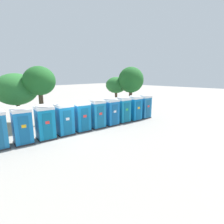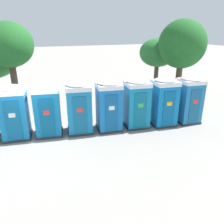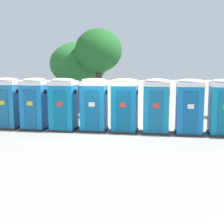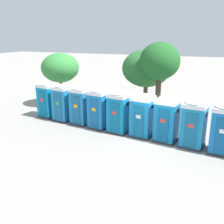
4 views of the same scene
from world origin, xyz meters
The scene contains 11 objects.
ground_plane centered at (0.00, 0.00, 0.00)m, with size 120.00×120.00×0.00m, color gray.
portapotty_2 centered at (-5.12, 0.90, 1.28)m, with size 1.32×1.34×2.54m.
portapotty_3 centered at (-3.66, 0.62, 1.28)m, with size 1.34×1.37×2.54m.
portapotty_4 centered at (-2.20, 0.35, 1.28)m, with size 1.40×1.39×2.54m.
portapotty_5 centered at (-0.72, 0.22, 1.28)m, with size 1.38×1.35×2.54m.
portapotty_6 centered at (0.75, -0.01, 1.28)m, with size 1.40×1.39×2.54m.
portapotty_7 centered at (2.21, -0.27, 1.28)m, with size 1.38×1.37×2.54m.
portapotty_8 centered at (3.67, -0.55, 1.28)m, with size 1.35×1.34×2.54m.
portapotty_9 centered at (5.14, -0.74, 1.28)m, with size 1.37×1.36×2.54m.
street_tree_1 centered at (-2.03, 6.00, 3.25)m, with size 3.77×3.77×4.71m.
street_tree_2 centered at (-0.65, 4.11, 3.98)m, with size 2.78×2.78×5.32m.
Camera 3 is at (0.15, -14.64, 3.07)m, focal length 50.00 mm.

